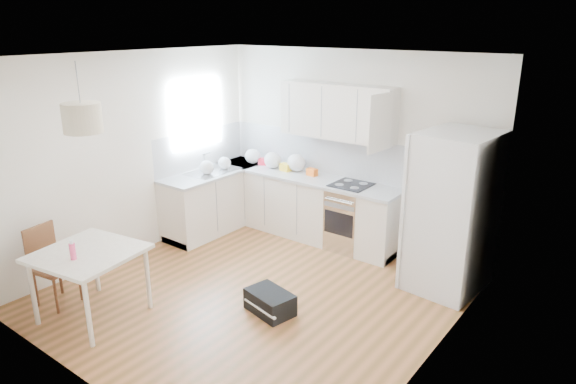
% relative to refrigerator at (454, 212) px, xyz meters
% --- Properties ---
extents(floor, '(4.20, 4.20, 0.00)m').
position_rel_refrigerator_xyz_m(floor, '(-1.71, -1.55, -0.94)').
color(floor, brown).
rests_on(floor, ground).
extents(ceiling, '(4.20, 4.20, 0.00)m').
position_rel_refrigerator_xyz_m(ceiling, '(-1.71, -1.55, 1.76)').
color(ceiling, white).
rests_on(ceiling, wall_back).
extents(wall_back, '(4.20, 0.00, 4.20)m').
position_rel_refrigerator_xyz_m(wall_back, '(-1.71, 0.55, 0.41)').
color(wall_back, silver).
rests_on(wall_back, floor).
extents(wall_left, '(0.00, 4.20, 4.20)m').
position_rel_refrigerator_xyz_m(wall_left, '(-3.81, -1.55, 0.41)').
color(wall_left, silver).
rests_on(wall_left, floor).
extents(wall_right, '(0.00, 4.20, 4.20)m').
position_rel_refrigerator_xyz_m(wall_right, '(0.39, -1.55, 0.41)').
color(wall_right, silver).
rests_on(wall_right, floor).
extents(window_glassblock, '(0.02, 1.00, 1.00)m').
position_rel_refrigerator_xyz_m(window_glassblock, '(-3.80, -0.40, 0.81)').
color(window_glassblock, '#BFE0F9').
rests_on(window_glassblock, wall_left).
extents(cabinets_back, '(3.00, 0.60, 0.88)m').
position_rel_refrigerator_xyz_m(cabinets_back, '(-2.31, 0.25, -0.50)').
color(cabinets_back, silver).
rests_on(cabinets_back, floor).
extents(cabinets_left, '(0.60, 1.80, 0.88)m').
position_rel_refrigerator_xyz_m(cabinets_left, '(-3.51, -0.35, -0.50)').
color(cabinets_left, silver).
rests_on(cabinets_left, floor).
extents(counter_back, '(3.02, 0.64, 0.04)m').
position_rel_refrigerator_xyz_m(counter_back, '(-2.31, 0.25, -0.04)').
color(counter_back, '#AEB1B3').
rests_on(counter_back, cabinets_back).
extents(counter_left, '(0.64, 1.82, 0.04)m').
position_rel_refrigerator_xyz_m(counter_left, '(-3.51, -0.35, -0.04)').
color(counter_left, '#AEB1B3').
rests_on(counter_left, cabinets_left).
extents(backsplash_back, '(3.00, 0.01, 0.58)m').
position_rel_refrigerator_xyz_m(backsplash_back, '(-2.31, 0.54, 0.27)').
color(backsplash_back, silver).
rests_on(backsplash_back, wall_back).
extents(backsplash_left, '(0.01, 1.80, 0.58)m').
position_rel_refrigerator_xyz_m(backsplash_left, '(-3.81, -0.35, 0.27)').
color(backsplash_left, silver).
rests_on(backsplash_left, wall_left).
extents(upper_cabinets, '(1.70, 0.32, 0.75)m').
position_rel_refrigerator_xyz_m(upper_cabinets, '(-1.86, 0.39, 0.93)').
color(upper_cabinets, silver).
rests_on(upper_cabinets, wall_back).
extents(range_oven, '(0.50, 0.61, 0.88)m').
position_rel_refrigerator_xyz_m(range_oven, '(-1.51, 0.25, -0.50)').
color(range_oven, silver).
rests_on(range_oven, floor).
extents(sink, '(0.50, 0.80, 0.16)m').
position_rel_refrigerator_xyz_m(sink, '(-3.51, -0.40, -0.03)').
color(sink, silver).
rests_on(sink, counter_left).
extents(refrigerator, '(0.97, 1.01, 1.88)m').
position_rel_refrigerator_xyz_m(refrigerator, '(0.00, 0.00, 0.00)').
color(refrigerator, silver).
rests_on(refrigerator, floor).
extents(dining_table, '(1.10, 1.10, 0.76)m').
position_rel_refrigerator_xyz_m(dining_table, '(-2.78, -2.97, -0.26)').
color(dining_table, beige).
rests_on(dining_table, floor).
extents(dining_chair, '(0.44, 0.44, 0.91)m').
position_rel_refrigerator_xyz_m(dining_chair, '(-3.34, -3.05, -0.49)').
color(dining_chair, '#502818').
rests_on(dining_chair, floor).
extents(drink_bottle, '(0.07, 0.07, 0.21)m').
position_rel_refrigerator_xyz_m(drink_bottle, '(-2.73, -3.16, -0.07)').
color(drink_bottle, '#F34374').
rests_on(drink_bottle, dining_table).
extents(gym_bag, '(0.59, 0.45, 0.24)m').
position_rel_refrigerator_xyz_m(gym_bag, '(-1.32, -1.76, -0.82)').
color(gym_bag, black).
rests_on(gym_bag, floor).
extents(pendant_lamp, '(0.38, 0.38, 0.28)m').
position_rel_refrigerator_xyz_m(pendant_lamp, '(-2.59, -2.95, 1.24)').
color(pendant_lamp, beige).
rests_on(pendant_lamp, ceiling).
extents(grocery_bag_a, '(0.26, 0.22, 0.24)m').
position_rel_refrigerator_xyz_m(grocery_bag_a, '(-3.32, 0.29, 0.10)').
color(grocery_bag_a, white).
rests_on(grocery_bag_a, counter_back).
extents(grocery_bag_b, '(0.28, 0.23, 0.25)m').
position_rel_refrigerator_xyz_m(grocery_bag_b, '(-2.91, 0.28, 0.10)').
color(grocery_bag_b, white).
rests_on(grocery_bag_b, counter_back).
extents(grocery_bag_c, '(0.29, 0.25, 0.26)m').
position_rel_refrigerator_xyz_m(grocery_bag_c, '(-2.52, 0.35, 0.11)').
color(grocery_bag_c, white).
rests_on(grocery_bag_c, counter_back).
extents(grocery_bag_d, '(0.21, 0.18, 0.19)m').
position_rel_refrigerator_xyz_m(grocery_bag_d, '(-3.46, -0.20, 0.07)').
color(grocery_bag_d, white).
rests_on(grocery_bag_d, counter_back).
extents(grocery_bag_e, '(0.23, 0.19, 0.21)m').
position_rel_refrigerator_xyz_m(grocery_bag_e, '(-3.47, -0.57, 0.08)').
color(grocery_bag_e, white).
rests_on(grocery_bag_e, counter_left).
extents(snack_orange, '(0.16, 0.12, 0.10)m').
position_rel_refrigerator_xyz_m(snack_orange, '(-2.20, 0.30, 0.03)').
color(snack_orange, '#E55B14').
rests_on(snack_orange, counter_back).
extents(snack_yellow, '(0.17, 0.12, 0.11)m').
position_rel_refrigerator_xyz_m(snack_yellow, '(-2.66, 0.27, 0.03)').
color(snack_yellow, yellow).
rests_on(snack_yellow, counter_back).
extents(snack_red, '(0.18, 0.16, 0.11)m').
position_rel_refrigerator_xyz_m(snack_red, '(-3.14, 0.34, 0.03)').
color(snack_red, red).
rests_on(snack_red, counter_back).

